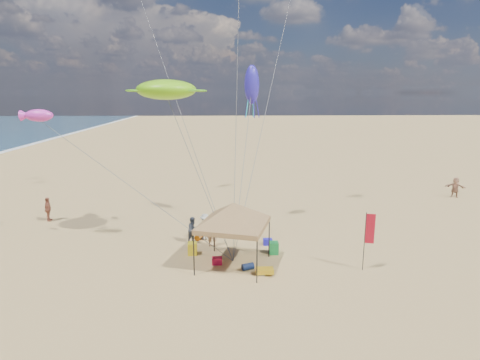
{
  "coord_description": "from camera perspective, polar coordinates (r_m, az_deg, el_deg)",
  "views": [
    {
      "loc": [
        -0.99,
        -19.43,
        8.99
      ],
      "look_at": [
        0.0,
        3.0,
        4.0
      ],
      "focal_mm": 29.44,
      "sensor_mm": 36.0,
      "label": 1
    }
  ],
  "objects": [
    {
      "name": "ground",
      "position": [
        21.43,
        0.36,
        -12.27
      ],
      "size": [
        280.0,
        280.0,
        0.0
      ],
      "primitive_type": "plane",
      "color": "tan",
      "rests_on": "ground"
    },
    {
      "name": "canopy_tent",
      "position": [
        20.25,
        -0.97,
        -3.68
      ],
      "size": [
        6.21,
        6.21,
        4.01
      ],
      "color": "black",
      "rests_on": "ground"
    },
    {
      "name": "feather_flag",
      "position": [
        21.12,
        18.13,
        -7.21
      ],
      "size": [
        0.47,
        0.14,
        3.12
      ],
      "color": "black",
      "rests_on": "ground"
    },
    {
      "name": "cooler_red",
      "position": [
        21.54,
        -3.34,
        -11.61
      ],
      "size": [
        0.54,
        0.38,
        0.38
      ],
      "primitive_type": "cube",
      "color": "#BC0F30",
      "rests_on": "ground"
    },
    {
      "name": "cooler_blue",
      "position": [
        24.1,
        4.03,
        -8.92
      ],
      "size": [
        0.54,
        0.38,
        0.38
      ],
      "primitive_type": "cube",
      "color": "#1B16B7",
      "rests_on": "ground"
    },
    {
      "name": "bag_navy",
      "position": [
        20.88,
        1.15,
        -12.43
      ],
      "size": [
        0.69,
        0.54,
        0.36
      ],
      "primitive_type": "cylinder",
      "rotation": [
        0.0,
        1.57,
        0.35
      ],
      "color": "#0E1B40",
      "rests_on": "ground"
    },
    {
      "name": "bag_orange",
      "position": [
        25.03,
        -6.0,
        -8.15
      ],
      "size": [
        0.54,
        0.69,
        0.36
      ],
      "primitive_type": "cylinder",
      "rotation": [
        0.0,
        1.57,
        1.22
      ],
      "color": "orange",
      "rests_on": "ground"
    },
    {
      "name": "chair_green",
      "position": [
        22.82,
        4.92,
        -9.77
      ],
      "size": [
        0.5,
        0.5,
        0.7
      ],
      "primitive_type": "cube",
      "color": "#1A923E",
      "rests_on": "ground"
    },
    {
      "name": "chair_yellow",
      "position": [
        22.8,
        -6.9,
        -9.84
      ],
      "size": [
        0.5,
        0.5,
        0.7
      ],
      "primitive_type": "cube",
      "color": "yellow",
      "rests_on": "ground"
    },
    {
      "name": "crate_grey",
      "position": [
        20.38,
        3.14,
        -13.22
      ],
      "size": [
        0.34,
        0.3,
        0.28
      ],
      "primitive_type": "cube",
      "color": "slate",
      "rests_on": "ground"
    },
    {
      "name": "beach_cart",
      "position": [
        20.43,
        3.57,
        -12.98
      ],
      "size": [
        0.9,
        0.5,
        0.24
      ],
      "primitive_type": "cube",
      "color": "gold",
      "rests_on": "ground"
    },
    {
      "name": "person_near_a",
      "position": [
        23.68,
        -4.1,
        -7.57
      ],
      "size": [
        0.66,
        0.45,
        1.73
      ],
      "primitive_type": "imported",
      "rotation": [
        0.0,
        0.0,
        3.08
      ],
      "color": "tan",
      "rests_on": "ground"
    },
    {
      "name": "person_near_b",
      "position": [
        24.31,
        -6.8,
        -7.2
      ],
      "size": [
        1.0,
        1.01,
        1.64
      ],
      "primitive_type": "imported",
      "rotation": [
        0.0,
        0.0,
        0.82
      ],
      "color": "#313744",
      "rests_on": "ground"
    },
    {
      "name": "person_near_c",
      "position": [
        24.76,
        -5.09,
        -6.76
      ],
      "size": [
        1.18,
        0.83,
        1.67
      ],
      "primitive_type": "imported",
      "rotation": [
        0.0,
        0.0,
        3.35
      ],
      "color": "silver",
      "rests_on": "ground"
    },
    {
      "name": "person_far_a",
      "position": [
        31.27,
        -26.06,
        -3.83
      ],
      "size": [
        0.5,
        1.05,
        1.74
      ],
      "primitive_type": "imported",
      "rotation": [
        0.0,
        0.0,
        1.65
      ],
      "color": "#945139",
      "rests_on": "ground"
    },
    {
      "name": "person_far_c",
      "position": [
        39.27,
        28.74,
        -0.94
      ],
      "size": [
        1.71,
        1.25,
        1.79
      ],
      "primitive_type": "imported",
      "rotation": [
        0.0,
        0.0,
        5.79
      ],
      "color": "tan",
      "rests_on": "ground"
    },
    {
      "name": "turtle_kite",
      "position": [
        22.47,
        -10.65,
        12.74
      ],
      "size": [
        3.61,
        3.05,
        1.1
      ],
      "primitive_type": "ellipsoid",
      "rotation": [
        0.0,
        0.0,
        0.13
      ],
      "color": "#70CC11",
      "rests_on": "ground"
    },
    {
      "name": "fish_kite",
      "position": [
        25.46,
        -27.11,
        8.33
      ],
      "size": [
        1.77,
        1.37,
        0.7
      ],
      "primitive_type": "ellipsoid",
      "rotation": [
        0.0,
        0.0,
        0.42
      ],
      "color": "#D232B7",
      "rests_on": "ground"
    },
    {
      "name": "squid_kite",
      "position": [
        26.5,
        1.72,
        13.63
      ],
      "size": [
        1.27,
        1.27,
        2.53
      ],
      "primitive_type": "ellipsoid",
      "rotation": [
        0.0,
        0.0,
        0.4
      ],
      "color": "#2D24B3",
      "rests_on": "ground"
    }
  ]
}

